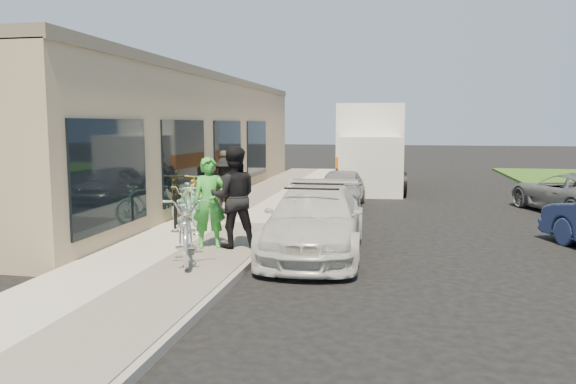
{
  "coord_description": "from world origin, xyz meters",
  "views": [
    {
      "loc": [
        2.14,
        -10.35,
        2.6
      ],
      "look_at": [
        -0.27,
        2.13,
        1.05
      ],
      "focal_mm": 35.0,
      "sensor_mm": 36.0,
      "label": 1
    }
  ],
  "objects_px": {
    "bystander_a": "(225,186)",
    "tandem_bike": "(187,227)",
    "bike_rack": "(175,207)",
    "cruiser_bike_b": "(192,202)",
    "man_standing": "(233,197)",
    "moving_truck": "(369,150)",
    "cruiser_bike_c": "(202,193)",
    "bystander_b": "(223,182)",
    "sandwich_board": "(223,184)",
    "cruiser_bike_a": "(190,203)",
    "sedan_silver": "(341,188)",
    "far_car_gray": "(571,193)",
    "sedan_white": "(315,221)",
    "woman_rider": "(209,203)"
  },
  "relations": [
    {
      "from": "far_car_gray",
      "to": "bystander_b",
      "type": "bearing_deg",
      "value": -1.94
    },
    {
      "from": "sedan_silver",
      "to": "man_standing",
      "type": "bearing_deg",
      "value": -101.88
    },
    {
      "from": "woman_rider",
      "to": "cruiser_bike_a",
      "type": "bearing_deg",
      "value": 97.57
    },
    {
      "from": "sandwich_board",
      "to": "sedan_silver",
      "type": "relative_size",
      "value": 0.31
    },
    {
      "from": "tandem_bike",
      "to": "cruiser_bike_b",
      "type": "distance_m",
      "value": 4.4
    },
    {
      "from": "sedan_silver",
      "to": "tandem_bike",
      "type": "distance_m",
      "value": 8.26
    },
    {
      "from": "bike_rack",
      "to": "woman_rider",
      "type": "bearing_deg",
      "value": -52.07
    },
    {
      "from": "bike_rack",
      "to": "bystander_b",
      "type": "relative_size",
      "value": 0.46
    },
    {
      "from": "cruiser_bike_a",
      "to": "bystander_b",
      "type": "relative_size",
      "value": 0.95
    },
    {
      "from": "tandem_bike",
      "to": "bystander_b",
      "type": "xyz_separation_m",
      "value": [
        -0.97,
        5.29,
        0.28
      ]
    },
    {
      "from": "cruiser_bike_a",
      "to": "far_car_gray",
      "type": "bearing_deg",
      "value": -8.7
    },
    {
      "from": "bike_rack",
      "to": "bystander_a",
      "type": "relative_size",
      "value": 0.52
    },
    {
      "from": "sandwich_board",
      "to": "sedan_silver",
      "type": "xyz_separation_m",
      "value": [
        3.67,
        0.59,
        -0.12
      ]
    },
    {
      "from": "far_car_gray",
      "to": "bystander_b",
      "type": "relative_size",
      "value": 2.42
    },
    {
      "from": "bystander_a",
      "to": "tandem_bike",
      "type": "bearing_deg",
      "value": 111.09
    },
    {
      "from": "cruiser_bike_c",
      "to": "bystander_b",
      "type": "relative_size",
      "value": 1.1
    },
    {
      "from": "bike_rack",
      "to": "sedan_white",
      "type": "xyz_separation_m",
      "value": [
        3.57,
        -1.47,
        0.04
      ]
    },
    {
      "from": "bike_rack",
      "to": "cruiser_bike_a",
      "type": "relative_size",
      "value": 0.48
    },
    {
      "from": "sedan_silver",
      "to": "moving_truck",
      "type": "relative_size",
      "value": 0.5
    },
    {
      "from": "sandwich_board",
      "to": "far_car_gray",
      "type": "relative_size",
      "value": 0.26
    },
    {
      "from": "bike_rack",
      "to": "cruiser_bike_b",
      "type": "distance_m",
      "value": 1.15
    },
    {
      "from": "far_car_gray",
      "to": "bystander_a",
      "type": "distance_m",
      "value": 10.04
    },
    {
      "from": "sandwich_board",
      "to": "cruiser_bike_b",
      "type": "xyz_separation_m",
      "value": [
        0.19,
        -3.28,
        -0.11
      ]
    },
    {
      "from": "sedan_silver",
      "to": "tandem_bike",
      "type": "height_order",
      "value": "tandem_bike"
    },
    {
      "from": "bike_rack",
      "to": "cruiser_bike_a",
      "type": "distance_m",
      "value": 0.58
    },
    {
      "from": "sedan_silver",
      "to": "moving_truck",
      "type": "distance_m",
      "value": 6.04
    },
    {
      "from": "bystander_b",
      "to": "cruiser_bike_c",
      "type": "bearing_deg",
      "value": -177.47
    },
    {
      "from": "bystander_b",
      "to": "cruiser_bike_b",
      "type": "bearing_deg",
      "value": -133.38
    },
    {
      "from": "bike_rack",
      "to": "cruiser_bike_b",
      "type": "height_order",
      "value": "cruiser_bike_b"
    },
    {
      "from": "sedan_white",
      "to": "woman_rider",
      "type": "bearing_deg",
      "value": -168.7
    },
    {
      "from": "man_standing",
      "to": "cruiser_bike_b",
      "type": "xyz_separation_m",
      "value": [
        -2.01,
        2.99,
        -0.56
      ]
    },
    {
      "from": "moving_truck",
      "to": "cruiser_bike_c",
      "type": "xyz_separation_m",
      "value": [
        -4.08,
        -8.89,
        -0.78
      ]
    },
    {
      "from": "man_standing",
      "to": "bystander_a",
      "type": "xyz_separation_m",
      "value": [
        -1.42,
        3.98,
        -0.25
      ]
    },
    {
      "from": "bike_rack",
      "to": "far_car_gray",
      "type": "height_order",
      "value": "far_car_gray"
    },
    {
      "from": "sedan_white",
      "to": "bystander_b",
      "type": "distance_m",
      "value": 4.88
    },
    {
      "from": "far_car_gray",
      "to": "woman_rider",
      "type": "distance_m",
      "value": 11.12
    },
    {
      "from": "woman_rider",
      "to": "cruiser_bike_a",
      "type": "relative_size",
      "value": 1.1
    },
    {
      "from": "moving_truck",
      "to": "bystander_b",
      "type": "bearing_deg",
      "value": -116.18
    },
    {
      "from": "cruiser_bike_c",
      "to": "sedan_silver",
      "type": "bearing_deg",
      "value": 56.04
    },
    {
      "from": "cruiser_bike_c",
      "to": "far_car_gray",
      "type": "bearing_deg",
      "value": 32.19
    },
    {
      "from": "bystander_a",
      "to": "woman_rider",
      "type": "bearing_deg",
      "value": 114.57
    },
    {
      "from": "woman_rider",
      "to": "bike_rack",
      "type": "bearing_deg",
      "value": 106.88
    },
    {
      "from": "cruiser_bike_b",
      "to": "man_standing",
      "type": "bearing_deg",
      "value": -44.59
    },
    {
      "from": "woman_rider",
      "to": "far_car_gray",
      "type": "bearing_deg",
      "value": 17.9
    },
    {
      "from": "tandem_bike",
      "to": "cruiser_bike_c",
      "type": "relative_size",
      "value": 1.18
    },
    {
      "from": "bike_rack",
      "to": "bystander_a",
      "type": "distance_m",
      "value": 2.23
    },
    {
      "from": "sandwich_board",
      "to": "cruiser_bike_a",
      "type": "relative_size",
      "value": 0.67
    },
    {
      "from": "man_standing",
      "to": "cruiser_bike_c",
      "type": "bearing_deg",
      "value": -82.89
    },
    {
      "from": "far_car_gray",
      "to": "tandem_bike",
      "type": "relative_size",
      "value": 1.87
    },
    {
      "from": "tandem_bike",
      "to": "cruiser_bike_b",
      "type": "height_order",
      "value": "tandem_bike"
    }
  ]
}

